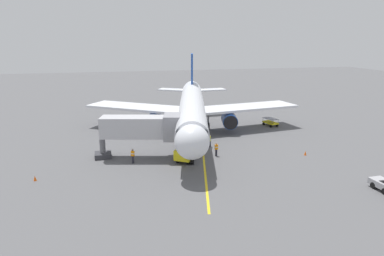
{
  "coord_description": "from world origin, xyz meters",
  "views": [
    {
      "loc": [
        12.82,
        51.71,
        14.38
      ],
      "look_at": [
        1.96,
        7.7,
        3.0
      ],
      "focal_mm": 33.71,
      "sensor_mm": 36.0,
      "label": 1
    }
  ],
  "objects_px": {
    "airplane": "(192,108)",
    "ground_crew_marshaller": "(133,156)",
    "box_truck_portside": "(188,148)",
    "safety_cone_nose_right": "(305,153)",
    "baggage_cart_starboard_side": "(270,122)",
    "safety_cone_nose_left": "(35,178)",
    "ground_crew_loader": "(210,141)",
    "ground_crew_wing_walker": "(216,149)",
    "jet_bridge": "(148,128)"
  },
  "relations": [
    {
      "from": "airplane",
      "to": "ground_crew_marshaller",
      "type": "height_order",
      "value": "airplane"
    },
    {
      "from": "box_truck_portside",
      "to": "safety_cone_nose_right",
      "type": "height_order",
      "value": "box_truck_portside"
    },
    {
      "from": "airplane",
      "to": "baggage_cart_starboard_side",
      "type": "height_order",
      "value": "airplane"
    },
    {
      "from": "airplane",
      "to": "box_truck_portside",
      "type": "height_order",
      "value": "airplane"
    },
    {
      "from": "safety_cone_nose_left",
      "to": "ground_crew_loader",
      "type": "bearing_deg",
      "value": -161.43
    },
    {
      "from": "ground_crew_marshaller",
      "to": "ground_crew_loader",
      "type": "height_order",
      "value": "same"
    },
    {
      "from": "ground_crew_loader",
      "to": "safety_cone_nose_right",
      "type": "distance_m",
      "value": 12.41
    },
    {
      "from": "box_truck_portside",
      "to": "safety_cone_nose_right",
      "type": "distance_m",
      "value": 14.83
    },
    {
      "from": "ground_crew_loader",
      "to": "baggage_cart_starboard_side",
      "type": "bearing_deg",
      "value": -145.43
    },
    {
      "from": "ground_crew_wing_walker",
      "to": "ground_crew_loader",
      "type": "height_order",
      "value": "same"
    },
    {
      "from": "ground_crew_wing_walker",
      "to": "safety_cone_nose_right",
      "type": "height_order",
      "value": "ground_crew_wing_walker"
    },
    {
      "from": "jet_bridge",
      "to": "ground_crew_marshaller",
      "type": "xyz_separation_m",
      "value": [
        2.05,
        1.6,
        -2.88
      ]
    },
    {
      "from": "ground_crew_marshaller",
      "to": "ground_crew_wing_walker",
      "type": "relative_size",
      "value": 1.0
    },
    {
      "from": "ground_crew_marshaller",
      "to": "safety_cone_nose_left",
      "type": "xyz_separation_m",
      "value": [
        10.31,
        3.08,
        -0.61
      ]
    },
    {
      "from": "jet_bridge",
      "to": "ground_crew_marshaller",
      "type": "bearing_deg",
      "value": 38.0
    },
    {
      "from": "jet_bridge",
      "to": "airplane",
      "type": "bearing_deg",
      "value": -129.29
    },
    {
      "from": "box_truck_portside",
      "to": "safety_cone_nose_left",
      "type": "height_order",
      "value": "box_truck_portside"
    },
    {
      "from": "ground_crew_marshaller",
      "to": "box_truck_portside",
      "type": "height_order",
      "value": "box_truck_portside"
    },
    {
      "from": "baggage_cart_starboard_side",
      "to": "safety_cone_nose_left",
      "type": "relative_size",
      "value": 5.2
    },
    {
      "from": "ground_crew_marshaller",
      "to": "airplane",
      "type": "bearing_deg",
      "value": -131.48
    },
    {
      "from": "baggage_cart_starboard_side",
      "to": "ground_crew_marshaller",
      "type": "bearing_deg",
      "value": 28.76
    },
    {
      "from": "ground_crew_wing_walker",
      "to": "safety_cone_nose_right",
      "type": "distance_m",
      "value": 11.28
    },
    {
      "from": "airplane",
      "to": "box_truck_portside",
      "type": "xyz_separation_m",
      "value": [
        3.26,
        11.39,
        -2.62
      ]
    },
    {
      "from": "ground_crew_loader",
      "to": "ground_crew_wing_walker",
      "type": "bearing_deg",
      "value": 85.64
    },
    {
      "from": "box_truck_portside",
      "to": "ground_crew_loader",
      "type": "bearing_deg",
      "value": -133.89
    },
    {
      "from": "ground_crew_loader",
      "to": "box_truck_portside",
      "type": "xyz_separation_m",
      "value": [
        3.92,
        4.07,
        0.5
      ]
    },
    {
      "from": "ground_crew_wing_walker",
      "to": "box_truck_portside",
      "type": "distance_m",
      "value": 3.67
    },
    {
      "from": "jet_bridge",
      "to": "baggage_cart_starboard_side",
      "type": "height_order",
      "value": "jet_bridge"
    },
    {
      "from": "ground_crew_wing_walker",
      "to": "airplane",
      "type": "bearing_deg",
      "value": -88.11
    },
    {
      "from": "box_truck_portside",
      "to": "baggage_cart_starboard_side",
      "type": "relative_size",
      "value": 1.71
    },
    {
      "from": "jet_bridge",
      "to": "safety_cone_nose_right",
      "type": "distance_m",
      "value": 19.98
    },
    {
      "from": "airplane",
      "to": "ground_crew_loader",
      "type": "distance_m",
      "value": 7.98
    },
    {
      "from": "jet_bridge",
      "to": "ground_crew_loader",
      "type": "height_order",
      "value": "jet_bridge"
    },
    {
      "from": "ground_crew_wing_walker",
      "to": "box_truck_portside",
      "type": "height_order",
      "value": "box_truck_portside"
    },
    {
      "from": "airplane",
      "to": "ground_crew_marshaller",
      "type": "relative_size",
      "value": 23.32
    },
    {
      "from": "airplane",
      "to": "ground_crew_loader",
      "type": "height_order",
      "value": "airplane"
    },
    {
      "from": "airplane",
      "to": "jet_bridge",
      "type": "distance_m",
      "value": 12.5
    },
    {
      "from": "ground_crew_marshaller",
      "to": "box_truck_portside",
      "type": "relative_size",
      "value": 0.35
    },
    {
      "from": "safety_cone_nose_left",
      "to": "safety_cone_nose_right",
      "type": "distance_m",
      "value": 31.66
    },
    {
      "from": "ground_crew_wing_walker",
      "to": "ground_crew_loader",
      "type": "distance_m",
      "value": 3.87
    },
    {
      "from": "airplane",
      "to": "jet_bridge",
      "type": "xyz_separation_m",
      "value": [
        7.91,
        9.67,
        -0.24
      ]
    },
    {
      "from": "ground_crew_marshaller",
      "to": "safety_cone_nose_right",
      "type": "xyz_separation_m",
      "value": [
        -21.34,
        2.28,
        -0.61
      ]
    },
    {
      "from": "baggage_cart_starboard_side",
      "to": "safety_cone_nose_right",
      "type": "distance_m",
      "value": 15.67
    },
    {
      "from": "box_truck_portside",
      "to": "safety_cone_nose_left",
      "type": "xyz_separation_m",
      "value": [
        17.02,
        2.96,
        -1.11
      ]
    },
    {
      "from": "baggage_cart_starboard_side",
      "to": "safety_cone_nose_right",
      "type": "relative_size",
      "value": 5.2
    },
    {
      "from": "box_truck_portside",
      "to": "safety_cone_nose_right",
      "type": "bearing_deg",
      "value": 171.61
    },
    {
      "from": "baggage_cart_starboard_side",
      "to": "safety_cone_nose_right",
      "type": "height_order",
      "value": "baggage_cart_starboard_side"
    },
    {
      "from": "baggage_cart_starboard_side",
      "to": "safety_cone_nose_right",
      "type": "bearing_deg",
      "value": 80.24
    },
    {
      "from": "baggage_cart_starboard_side",
      "to": "safety_cone_nose_left",
      "type": "bearing_deg",
      "value": 25.34
    },
    {
      "from": "jet_bridge",
      "to": "ground_crew_marshaller",
      "type": "relative_size",
      "value": 6.71
    }
  ]
}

